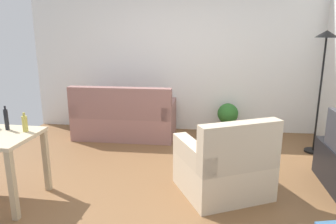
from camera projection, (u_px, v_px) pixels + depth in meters
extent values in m
cube|color=brown|center=(155.00, 180.00, 4.03)|extent=(5.20, 4.40, 0.02)
cube|color=white|center=(174.00, 56.00, 5.80)|extent=(5.20, 0.10, 2.70)
cube|color=#996B66|center=(126.00, 124.00, 5.65)|extent=(1.69, 0.84, 0.40)
cube|color=#8C625D|center=(120.00, 103.00, 5.21)|extent=(1.69, 0.16, 0.52)
cube|color=#926661|center=(169.00, 109.00, 5.48)|extent=(0.16, 0.84, 0.22)
cube|color=#926661|center=(83.00, 106.00, 5.66)|extent=(0.16, 0.84, 0.22)
cylinder|color=black|center=(313.00, 151.00, 4.94)|extent=(0.26, 0.26, 0.03)
cylinder|color=black|center=(319.00, 96.00, 4.72)|extent=(0.03, 0.03, 1.68)
cone|color=black|center=(327.00, 34.00, 4.50)|extent=(0.32, 0.32, 0.10)
cube|color=tan|center=(12.00, 186.00, 3.10)|extent=(0.06, 0.06, 0.72)
cube|color=tan|center=(46.00, 161.00, 3.69)|extent=(0.06, 0.06, 0.72)
cylinder|color=brown|center=(227.00, 129.00, 5.70)|extent=(0.24, 0.24, 0.22)
sphere|color=#2D6B28|center=(228.00, 114.00, 5.63)|extent=(0.36, 0.36, 0.36)
cube|color=beige|center=(222.00, 175.00, 3.71)|extent=(1.18, 1.15, 0.40)
cube|color=#C0AD91|center=(240.00, 147.00, 3.28)|extent=(0.88, 0.54, 0.52)
cube|color=#C8B597|center=(252.00, 146.00, 3.75)|extent=(0.51, 0.82, 0.22)
cube|color=#C8B597|center=(193.00, 153.00, 3.51)|extent=(0.51, 0.82, 0.22)
cylinder|color=black|center=(6.00, 120.00, 3.49)|extent=(0.04, 0.04, 0.23)
cylinder|color=black|center=(5.00, 108.00, 3.45)|extent=(0.02, 0.02, 0.04)
cylinder|color=#BCB24C|center=(25.00, 124.00, 3.44)|extent=(0.06, 0.06, 0.17)
cylinder|color=#BCB24C|center=(24.00, 114.00, 3.41)|extent=(0.03, 0.03, 0.04)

